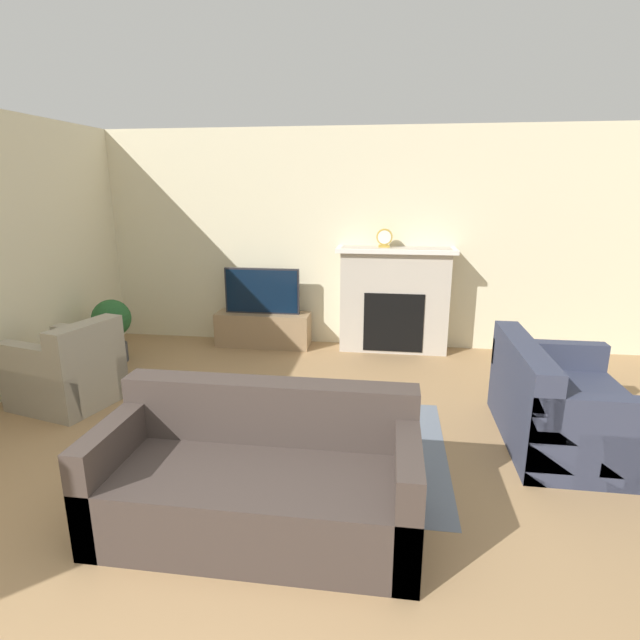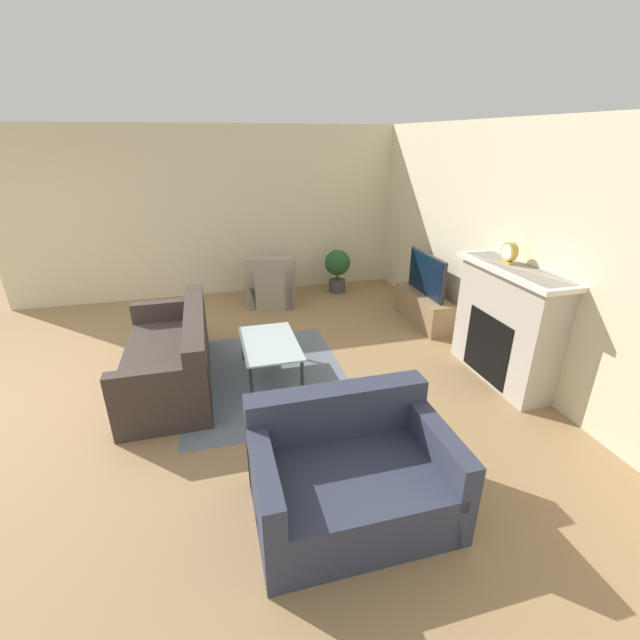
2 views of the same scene
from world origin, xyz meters
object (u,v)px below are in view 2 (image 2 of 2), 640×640
at_px(couch_sectional, 172,360).
at_px(tv, 426,274).
at_px(potted_plant, 337,267).
at_px(couch_loveseat, 350,476).
at_px(armchair_by_window, 272,285).
at_px(coffee_table, 270,346).
at_px(mantel_clock, 509,253).

bearing_deg(couch_sectional, tv, 104.03).
bearing_deg(potted_plant, couch_sectional, -46.95).
xyz_separation_m(couch_sectional, couch_loveseat, (2.13, 1.31, -0.00)).
height_order(armchair_by_window, coffee_table, armchair_by_window).
relative_size(armchair_by_window, potted_plant, 1.30).
bearing_deg(mantel_clock, coffee_table, -102.35).
relative_size(tv, mantel_clock, 4.28).
distance_m(couch_sectional, mantel_clock, 3.74).
distance_m(tv, potted_plant, 1.81).
bearing_deg(tv, mantel_clock, 2.84).
bearing_deg(couch_loveseat, armchair_by_window, 88.31).
relative_size(potted_plant, mantel_clock, 3.33).
xyz_separation_m(couch_sectional, coffee_table, (0.11, 1.05, 0.09)).
xyz_separation_m(couch_loveseat, potted_plant, (-4.57, 1.31, 0.16)).
bearing_deg(couch_sectional, mantel_clock, 79.50).
xyz_separation_m(coffee_table, potted_plant, (-2.56, 1.57, 0.07)).
relative_size(armchair_by_window, coffee_table, 0.96).
bearing_deg(coffee_table, tv, 112.08).
height_order(couch_loveseat, potted_plant, couch_loveseat).
height_order(couch_loveseat, mantel_clock, mantel_clock).
distance_m(couch_loveseat, armchair_by_window, 4.35).
xyz_separation_m(potted_plant, mantel_clock, (3.10, 0.90, 0.95)).
height_order(couch_sectional, coffee_table, couch_sectional).
bearing_deg(couch_loveseat, coffee_table, 97.43).
xyz_separation_m(tv, couch_loveseat, (2.99, -2.13, -0.43)).
bearing_deg(mantel_clock, couch_loveseat, -56.23).
xyz_separation_m(armchair_by_window, mantel_clock, (2.87, 2.08, 1.10)).
height_order(tv, mantel_clock, mantel_clock).
distance_m(armchair_by_window, mantel_clock, 3.71).
distance_m(tv, mantel_clock, 1.66).
xyz_separation_m(couch_sectional, armchair_by_window, (-2.22, 1.44, 0.01)).
relative_size(couch_loveseat, potted_plant, 1.84).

